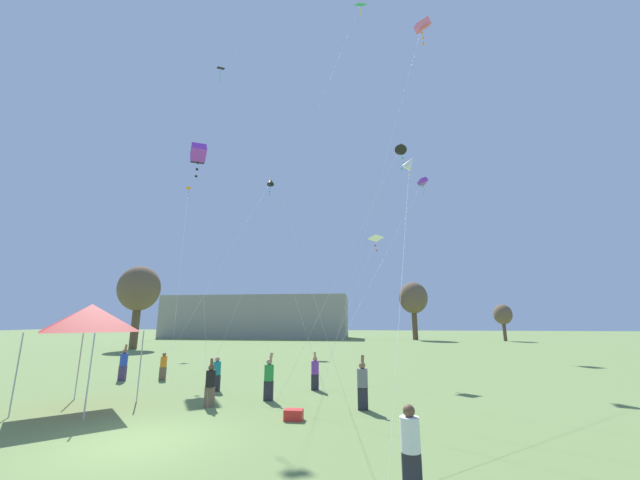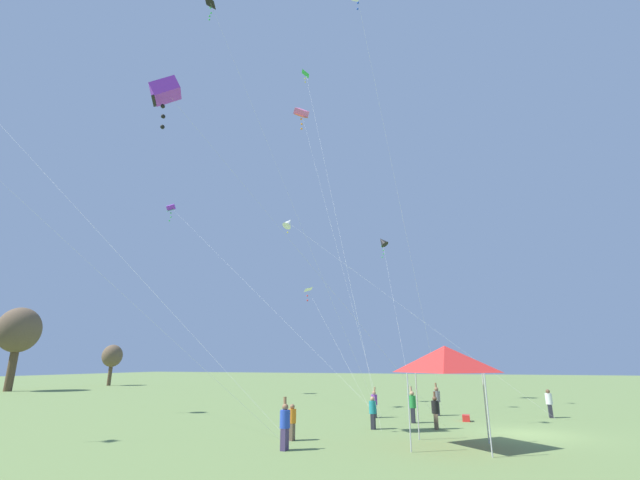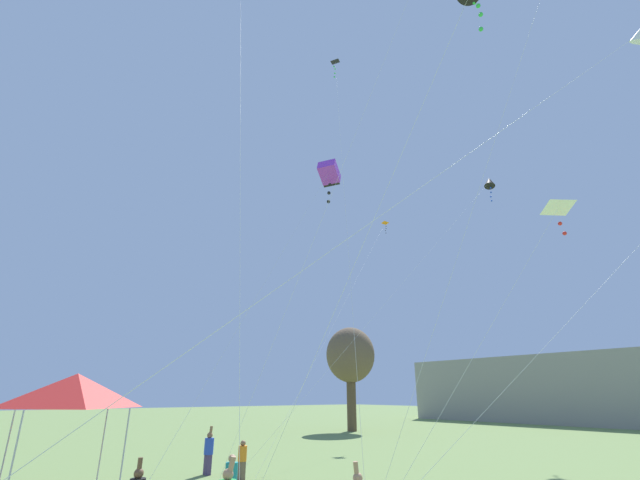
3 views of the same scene
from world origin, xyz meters
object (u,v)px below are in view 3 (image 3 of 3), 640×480
Objects in this scene: kite_black_delta_4 at (335,65)px; festival_tent at (75,391)px; person_blue_shirt at (209,451)px; person_orange_shirt at (242,459)px; kite_orange_delta_3 at (384,227)px; kite_black_diamond_8 at (489,182)px; kite_white_delta_1 at (558,209)px; kite_purple_box_2 at (329,173)px.

festival_tent is at bearing -85.98° from kite_black_delta_4.
person_blue_shirt is 1.31× the size of person_orange_shirt.
festival_tent is at bearing -58.89° from person_blue_shirt.
kite_black_diamond_8 is (9.62, 4.48, 2.60)m from kite_orange_delta_3.
kite_black_diamond_8 reaches higher than person_blue_shirt.
person_orange_shirt is 24.30m from kite_black_delta_4.
person_orange_shirt is 15.21m from kite_white_delta_1.
festival_tent is 37.04m from kite_black_diamond_8.
kite_white_delta_1 is at bearing 41.77° from festival_tent.
person_orange_shirt is 33.04m from kite_black_diamond_8.
kite_orange_delta_3 is at bearing 124.79° from kite_black_delta_4.
kite_purple_box_2 is at bearing -59.18° from kite_orange_delta_3.
person_blue_shirt is at bearing -106.22° from kite_black_delta_4.
person_blue_shirt is 33.36m from kite_black_diamond_8.
festival_tent is 0.44× the size of kite_white_delta_1.
person_orange_shirt is 0.06× the size of kite_black_diamond_8.
person_blue_shirt is 0.09× the size of kite_orange_delta_3.
festival_tent reaches higher than person_orange_shirt.
kite_black_diamond_8 is at bearing 93.13° from festival_tent.
kite_orange_delta_3 is at bearing -152.43° from person_orange_shirt.
kite_white_delta_1 is 0.35× the size of kite_black_diamond_8.
festival_tent reaches higher than person_blue_shirt.
kite_white_delta_1 reaches higher than person_blue_shirt.
festival_tent is 0.19× the size of kite_orange_delta_3.
person_blue_shirt is at bearing -75.30° from person_orange_shirt.
kite_black_delta_4 is (1.80, 6.17, 23.50)m from person_blue_shirt.
kite_orange_delta_3 is at bearing 120.82° from kite_purple_box_2.
kite_black_diamond_8 is at bearing 24.96° from kite_orange_delta_3.
person_orange_shirt is 29.96m from kite_orange_delta_3.
festival_tent is at bearing -77.33° from kite_purple_box_2.
kite_black_delta_4 is (-0.87, 12.33, 21.03)m from festival_tent.
kite_black_diamond_8 is at bearing 86.03° from kite_purple_box_2.
kite_black_diamond_8 reaches higher than festival_tent.
kite_purple_box_2 is 16.40m from kite_orange_delta_3.
kite_white_delta_1 is at bearing -11.03° from kite_purple_box_2.
kite_black_delta_4 is at bearing -27.70° from kite_purple_box_2.
kite_black_delta_4 reaches higher than kite_white_delta_1.
kite_black_diamond_8 is (-0.88, 19.58, -2.31)m from kite_black_delta_4.
kite_white_delta_1 is at bearing -7.90° from kite_black_delta_4.
kite_orange_delta_3 is (-11.36, 27.44, 16.12)m from festival_tent.
festival_tent is 7.15m from person_blue_shirt.
kite_purple_box_2 is 0.72× the size of kite_black_delta_4.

